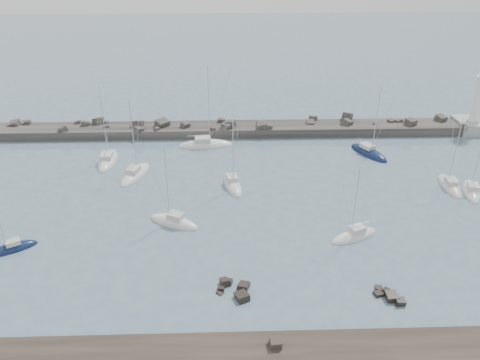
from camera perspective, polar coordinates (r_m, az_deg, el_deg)
name	(u,v)px	position (r m, az deg, el deg)	size (l,w,h in m)	color
ground	(258,242)	(62.59, 2.19, -7.57)	(400.00, 400.00, 0.00)	slate
rock_cluster_near	(236,290)	(54.94, -0.47, -13.25)	(4.08, 4.23, 1.47)	black
rock_cluster_far	(389,297)	(56.59, 17.75, -13.39)	(3.08, 3.50, 1.27)	black
breakwater	(209,132)	(95.92, -3.81, 5.81)	(115.00, 7.64, 4.96)	#312E2B
lighthouse	(475,117)	(107.66, 26.77, 6.92)	(7.00, 7.00, 14.60)	gray
sailboat_1	(108,161)	(87.01, -15.79, 2.25)	(2.95, 9.32, 14.76)	silver
sailboat_2	(12,249)	(67.83, -26.03, -7.56)	(6.48, 4.79, 10.16)	#0F1C3E
sailboat_3	(135,175)	(80.85, -12.65, 0.62)	(5.48, 9.41, 14.24)	silver
sailboat_4	(206,145)	(90.26, -4.22, 4.23)	(10.76, 4.09, 16.57)	silver
sailboat_5	(174,223)	(66.80, -8.05, -5.16)	(8.02, 5.65, 12.55)	silver
sailboat_6	(233,185)	(75.64, -0.92, -0.64)	(4.08, 8.30, 12.78)	silver
sailboat_7	(368,153)	(89.95, 15.39, 3.17)	(6.67, 9.23, 14.26)	#0F1C3E
sailboat_8	(354,236)	(65.18, 13.75, -6.70)	(7.55, 5.03, 11.70)	silver
sailboat_9	(449,186)	(82.63, 24.13, -0.68)	(2.81, 7.99, 12.56)	silver
sailboat_10	(471,192)	(82.33, 26.34, -1.28)	(4.63, 8.12, 12.42)	silver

